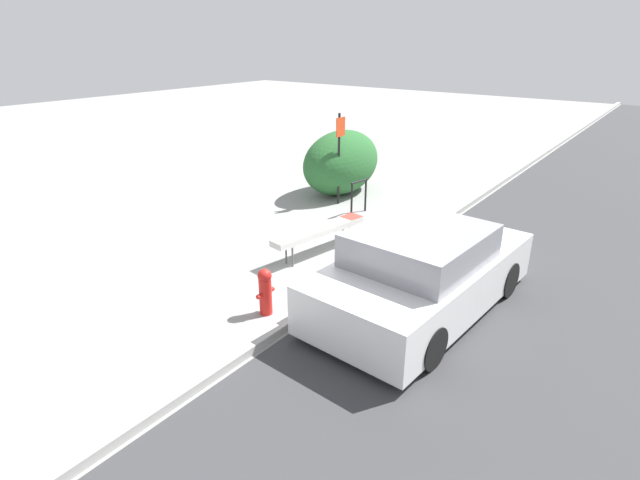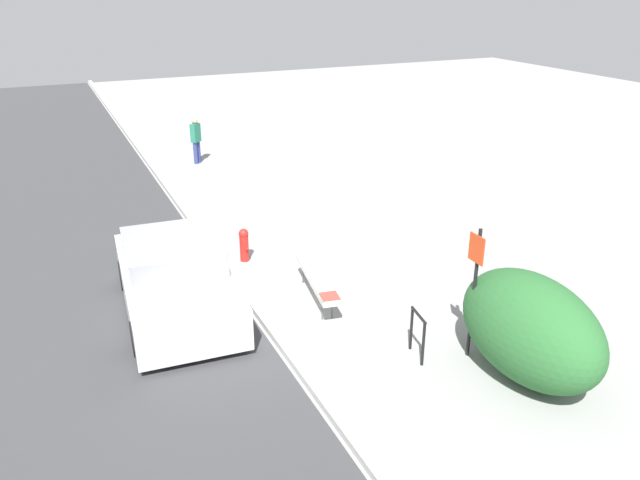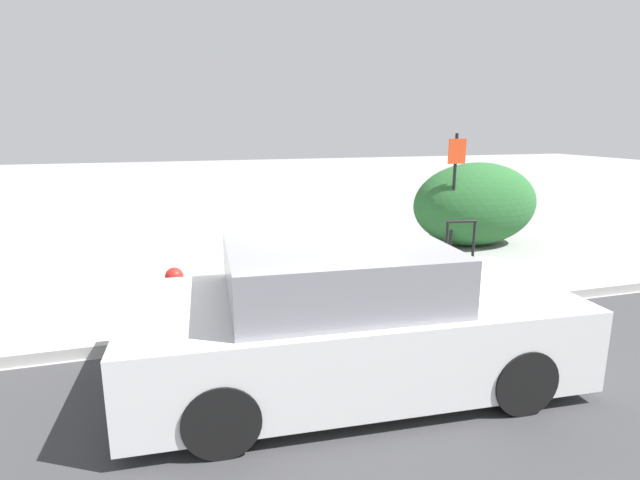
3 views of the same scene
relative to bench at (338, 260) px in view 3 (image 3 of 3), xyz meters
name	(u,v)px [view 3 (image 3 of 3)]	position (x,y,z in m)	size (l,w,h in m)	color
ground_plane	(344,324)	(-0.34, -1.23, -0.48)	(60.00, 60.00, 0.00)	gray
curb	(344,319)	(-0.34, -1.23, -0.42)	(60.00, 0.20, 0.13)	#A8A8A3
bench	(338,260)	(0.00, 0.00, 0.00)	(2.25, 0.71, 0.56)	#515156
bike_rack	(460,238)	(2.52, 0.70, 0.02)	(0.55, 0.14, 0.83)	black
sign_post	(454,183)	(2.83, 1.51, 0.90)	(0.36, 0.08, 2.30)	black
fire_hydrant	(176,296)	(-2.36, -0.72, -0.08)	(0.36, 0.22, 0.77)	red
shrub_hedge	(475,204)	(3.67, 2.00, 0.37)	(2.72, 1.58, 1.71)	#28602D
parked_car_near	(348,319)	(-0.78, -2.57, 0.16)	(4.25, 2.16, 1.39)	black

